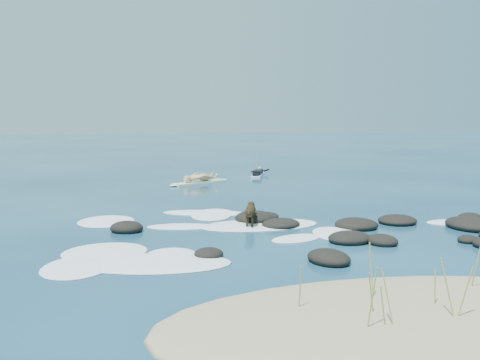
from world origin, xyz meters
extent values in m
plane|color=#0A2642|center=(0.00, 0.00, 0.00)|extent=(160.00, 160.00, 0.00)
ellipsoid|color=#9E8966|center=(0.00, -8.20, 0.00)|extent=(9.00, 4.40, 0.60)
cylinder|color=#8A9749|center=(-0.94, -8.42, 0.55)|extent=(0.21, 0.17, 0.85)
cylinder|color=#8A9749|center=(0.41, -8.81, 0.61)|extent=(0.22, 0.13, 0.97)
cylinder|color=#8A9749|center=(0.19, -8.73, 0.67)|extent=(0.23, 0.22, 1.07)
cylinder|color=#8A9749|center=(-0.96, -8.87, 0.50)|extent=(0.13, 0.06, 0.75)
cylinder|color=#8A9749|center=(-1.18, -8.93, 0.67)|extent=(0.12, 0.15, 1.09)
cylinder|color=#8A9749|center=(-0.87, -8.84, 0.63)|extent=(0.20, 0.19, 0.99)
cylinder|color=#8A9749|center=(-1.95, -7.89, 0.54)|extent=(0.04, 0.14, 0.84)
cylinder|color=#8A9749|center=(1.51, -7.49, 0.62)|extent=(0.06, 0.23, 0.99)
cylinder|color=#8A9749|center=(-0.62, -7.70, 0.69)|extent=(0.14, 0.04, 1.13)
cylinder|color=#8A9749|center=(0.26, -8.23, 0.50)|extent=(0.03, 0.05, 0.77)
ellipsoid|color=black|center=(-2.90, -3.56, 0.07)|extent=(0.88, 0.86, 0.29)
ellipsoid|color=black|center=(5.31, -1.76, 0.11)|extent=(1.49, 1.76, 0.42)
ellipsoid|color=black|center=(-0.45, 0.93, 0.06)|extent=(1.02, 0.97, 0.25)
ellipsoid|color=black|center=(4.13, -3.38, 0.06)|extent=(0.72, 0.68, 0.26)
ellipsoid|color=black|center=(5.92, -0.80, 0.09)|extent=(0.98, 0.92, 0.36)
ellipsoid|color=black|center=(-0.91, 0.37, 0.12)|extent=(1.71, 1.70, 0.47)
ellipsoid|color=black|center=(1.02, -2.75, 0.10)|extent=(1.37, 1.22, 0.38)
ellipsoid|color=black|center=(-0.22, -4.53, 0.10)|extent=(1.21, 1.37, 0.39)
ellipsoid|color=black|center=(-4.90, -0.32, 0.10)|extent=(1.25, 1.19, 0.41)
ellipsoid|color=black|center=(-0.29, -0.54, 0.08)|extent=(1.46, 1.33, 0.34)
ellipsoid|color=black|center=(1.77, -3.13, 0.09)|extent=(1.07, 1.12, 0.34)
ellipsoid|color=black|center=(1.91, -1.10, 0.10)|extent=(1.59, 1.51, 0.40)
ellipsoid|color=black|center=(3.47, -0.68, 0.09)|extent=(1.59, 1.54, 0.34)
ellipsoid|color=white|center=(-5.58, 1.26, 0.01)|extent=(2.12, 2.28, 0.12)
ellipsoid|color=white|center=(-2.29, 2.12, 0.01)|extent=(3.16, 1.84, 0.12)
ellipsoid|color=white|center=(-4.22, -3.91, 0.01)|extent=(3.84, 2.29, 0.12)
ellipsoid|color=white|center=(-3.77, -3.21, 0.01)|extent=(1.55, 1.58, 0.12)
ellipsoid|color=white|center=(-0.88, -0.21, 0.01)|extent=(3.84, 2.05, 0.12)
ellipsoid|color=white|center=(-5.38, -2.67, 0.01)|extent=(2.50, 2.35, 0.12)
ellipsoid|color=white|center=(-1.97, 2.08, 0.01)|extent=(1.73, 1.83, 0.12)
ellipsoid|color=white|center=(-3.26, -0.01, 0.01)|extent=(2.25, 1.17, 0.12)
ellipsoid|color=white|center=(5.39, -1.02, 0.01)|extent=(2.21, 1.28, 0.12)
ellipsoid|color=white|center=(-2.14, 1.64, 0.01)|extent=(1.69, 2.14, 0.12)
ellipsoid|color=white|center=(1.04, -1.90, 0.01)|extent=(1.47, 2.13, 0.12)
ellipsoid|color=white|center=(-0.29, -2.16, 0.01)|extent=(1.78, 1.40, 0.12)
ellipsoid|color=white|center=(-5.89, -3.88, 0.01)|extent=(2.03, 2.36, 0.12)
ellipsoid|color=white|center=(-1.23, -0.33, 0.01)|extent=(1.10, 0.90, 0.12)
cube|color=#FAF6C8|center=(-1.58, 10.13, 0.06)|extent=(2.86, 2.13, 0.10)
ellipsoid|color=#FAF6C8|center=(-0.31, 10.93, 0.06)|extent=(0.69, 0.61, 0.11)
ellipsoid|color=#FAF6C8|center=(-2.84, 9.33, 0.06)|extent=(0.69, 0.61, 0.11)
imported|color=tan|center=(-1.58, 10.13, 1.08)|extent=(0.77, 0.85, 1.95)
cube|color=white|center=(2.02, 12.96, 0.05)|extent=(1.24, 2.25, 0.08)
ellipsoid|color=white|center=(2.40, 13.99, 0.05)|extent=(0.42, 0.54, 0.08)
cube|color=black|center=(2.02, 12.96, 0.20)|extent=(0.85, 1.41, 0.22)
sphere|color=tan|center=(2.29, 13.69, 0.32)|extent=(0.30, 0.30, 0.23)
cylinder|color=black|center=(2.08, 13.93, 0.19)|extent=(0.56, 0.12, 0.25)
cylinder|color=black|center=(2.60, 13.74, 0.19)|extent=(0.47, 0.45, 0.25)
cube|color=black|center=(1.76, 12.25, 0.16)|extent=(0.51, 0.64, 0.14)
cylinder|color=black|center=(-1.23, -0.43, 0.51)|extent=(0.44, 0.65, 0.29)
sphere|color=black|center=(-1.15, -0.17, 0.51)|extent=(0.37, 0.37, 0.30)
sphere|color=black|center=(-1.30, -0.69, 0.51)|extent=(0.34, 0.34, 0.27)
sphere|color=black|center=(-1.10, 0.00, 0.61)|extent=(0.27, 0.27, 0.22)
cone|color=black|center=(-1.07, 0.12, 0.59)|extent=(0.15, 0.16, 0.11)
cone|color=black|center=(-1.16, 0.00, 0.70)|extent=(0.12, 0.10, 0.11)
cone|color=black|center=(-1.05, -0.03, 0.70)|extent=(0.12, 0.10, 0.11)
cylinder|color=black|center=(-1.24, -0.21, 0.20)|extent=(0.09, 0.09, 0.39)
cylinder|color=black|center=(-1.09, -0.25, 0.20)|extent=(0.09, 0.09, 0.39)
cylinder|color=black|center=(-1.36, -0.61, 0.20)|extent=(0.09, 0.09, 0.39)
cylinder|color=black|center=(-1.21, -0.65, 0.20)|extent=(0.09, 0.09, 0.39)
cylinder|color=black|center=(-1.34, -0.82, 0.56)|extent=(0.13, 0.29, 0.17)
camera|label=1|loc=(-4.48, -16.00, 3.40)|focal=40.00mm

